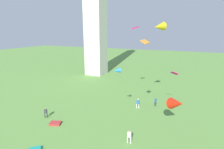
{
  "coord_description": "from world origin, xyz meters",
  "views": [
    {
      "loc": [
        9.68,
        -8.89,
        13.21
      ],
      "look_at": [
        -1.22,
        15.05,
        6.72
      ],
      "focal_mm": 28.12,
      "sensor_mm": 36.0,
      "label": 1
    }
  ],
  "objects_px": {
    "person_1": "(138,103)",
    "kite_flying_0": "(159,27)",
    "person_3": "(129,136)",
    "kite_flying_5": "(117,71)",
    "kite_flying_2": "(135,28)",
    "kite_flying_4": "(175,73)",
    "person_2": "(46,112)",
    "person_0": "(155,101)",
    "kite_flying_3": "(145,42)",
    "kite_flying_1": "(177,104)",
    "kite_bundle_1": "(55,123)"
  },
  "relations": [
    {
      "from": "person_1",
      "to": "kite_flying_0",
      "type": "relative_size",
      "value": 0.77
    },
    {
      "from": "person_3",
      "to": "kite_flying_5",
      "type": "bearing_deg",
      "value": 118.21
    },
    {
      "from": "kite_flying_2",
      "to": "kite_flying_4",
      "type": "bearing_deg",
      "value": -18.85
    },
    {
      "from": "person_2",
      "to": "person_0",
      "type": "bearing_deg",
      "value": 18.89
    },
    {
      "from": "kite_flying_2",
      "to": "kite_flying_3",
      "type": "relative_size",
      "value": 0.97
    },
    {
      "from": "person_2",
      "to": "person_1",
      "type": "bearing_deg",
      "value": 18.79
    },
    {
      "from": "person_1",
      "to": "kite_flying_3",
      "type": "bearing_deg",
      "value": 104.88
    },
    {
      "from": "person_2",
      "to": "kite_flying_4",
      "type": "distance_m",
      "value": 21.09
    },
    {
      "from": "person_3",
      "to": "kite_flying_4",
      "type": "height_order",
      "value": "kite_flying_4"
    },
    {
      "from": "kite_flying_1",
      "to": "kite_flying_3",
      "type": "distance_m",
      "value": 8.9
    },
    {
      "from": "kite_flying_3",
      "to": "person_3",
      "type": "bearing_deg",
      "value": 1.44
    },
    {
      "from": "person_2",
      "to": "kite_bundle_1",
      "type": "xyz_separation_m",
      "value": [
        2.75,
        -1.0,
        -0.77
      ]
    },
    {
      "from": "kite_flying_2",
      "to": "kite_flying_1",
      "type": "bearing_deg",
      "value": -50.34
    },
    {
      "from": "person_0",
      "to": "kite_flying_0",
      "type": "xyz_separation_m",
      "value": [
        0.32,
        -2.76,
        12.98
      ]
    },
    {
      "from": "person_3",
      "to": "person_0",
      "type": "bearing_deg",
      "value": 76.3
    },
    {
      "from": "kite_bundle_1",
      "to": "kite_flying_5",
      "type": "bearing_deg",
      "value": 32.05
    },
    {
      "from": "person_0",
      "to": "person_1",
      "type": "xyz_separation_m",
      "value": [
        -2.66,
        -2.1,
        0.09
      ]
    },
    {
      "from": "person_2",
      "to": "person_3",
      "type": "relative_size",
      "value": 0.94
    },
    {
      "from": "kite_flying_1",
      "to": "kite_flying_4",
      "type": "height_order",
      "value": "kite_flying_4"
    },
    {
      "from": "person_0",
      "to": "kite_flying_4",
      "type": "relative_size",
      "value": 1.18
    },
    {
      "from": "kite_flying_5",
      "to": "kite_flying_0",
      "type": "bearing_deg",
      "value": 107.56
    },
    {
      "from": "person_3",
      "to": "kite_flying_0",
      "type": "distance_m",
      "value": 16.05
    },
    {
      "from": "kite_flying_2",
      "to": "kite_flying_0",
      "type": "bearing_deg",
      "value": -35.68
    },
    {
      "from": "kite_flying_2",
      "to": "kite_flying_3",
      "type": "distance_m",
      "value": 9.52
    },
    {
      "from": "person_1",
      "to": "kite_flying_3",
      "type": "height_order",
      "value": "kite_flying_3"
    },
    {
      "from": "kite_flying_0",
      "to": "kite_flying_3",
      "type": "relative_size",
      "value": 1.75
    },
    {
      "from": "kite_flying_0",
      "to": "person_1",
      "type": "bearing_deg",
      "value": -155.85
    },
    {
      "from": "kite_flying_5",
      "to": "kite_flying_4",
      "type": "bearing_deg",
      "value": 99.94
    },
    {
      "from": "kite_flying_5",
      "to": "kite_bundle_1",
      "type": "bearing_deg",
      "value": -86.93
    },
    {
      "from": "kite_flying_5",
      "to": "person_3",
      "type": "bearing_deg",
      "value": 9.36
    },
    {
      "from": "person_1",
      "to": "person_3",
      "type": "relative_size",
      "value": 1.02
    },
    {
      "from": "kite_flying_4",
      "to": "person_2",
      "type": "bearing_deg",
      "value": -176.26
    },
    {
      "from": "person_1",
      "to": "kite_flying_2",
      "type": "height_order",
      "value": "kite_flying_2"
    },
    {
      "from": "kite_flying_1",
      "to": "kite_bundle_1",
      "type": "height_order",
      "value": "kite_flying_1"
    },
    {
      "from": "person_1",
      "to": "kite_flying_2",
      "type": "xyz_separation_m",
      "value": [
        -1.41,
        1.57,
        12.83
      ]
    },
    {
      "from": "person_0",
      "to": "kite_flying_3",
      "type": "relative_size",
      "value": 1.23
    },
    {
      "from": "kite_flying_2",
      "to": "kite_bundle_1",
      "type": "xyz_separation_m",
      "value": [
        -7.98,
        -11.98,
        -13.67
      ]
    },
    {
      "from": "kite_flying_2",
      "to": "kite_flying_4",
      "type": "distance_m",
      "value": 9.98
    },
    {
      "from": "kite_flying_3",
      "to": "kite_flying_4",
      "type": "bearing_deg",
      "value": 168.87
    },
    {
      "from": "kite_flying_3",
      "to": "kite_flying_5",
      "type": "height_order",
      "value": "kite_flying_3"
    },
    {
      "from": "kite_flying_4",
      "to": "kite_flying_5",
      "type": "distance_m",
      "value": 9.44
    },
    {
      "from": "person_3",
      "to": "kite_flying_2",
      "type": "xyz_separation_m",
      "value": [
        -3.3,
        11.71,
        12.84
      ]
    },
    {
      "from": "kite_flying_0",
      "to": "person_2",
      "type": "bearing_deg",
      "value": -113.18
    },
    {
      "from": "kite_flying_2",
      "to": "kite_bundle_1",
      "type": "height_order",
      "value": "kite_flying_2"
    },
    {
      "from": "person_3",
      "to": "kite_flying_5",
      "type": "height_order",
      "value": "kite_flying_5"
    },
    {
      "from": "person_1",
      "to": "kite_flying_3",
      "type": "distance_m",
      "value": 13.23
    },
    {
      "from": "kite_flying_1",
      "to": "kite_flying_3",
      "type": "bearing_deg",
      "value": 149.14
    },
    {
      "from": "kite_flying_0",
      "to": "kite_bundle_1",
      "type": "height_order",
      "value": "kite_flying_0"
    },
    {
      "from": "kite_flying_4",
      "to": "kite_bundle_1",
      "type": "relative_size",
      "value": 0.88
    },
    {
      "from": "person_2",
      "to": "kite_flying_2",
      "type": "distance_m",
      "value": 20.06
    }
  ]
}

